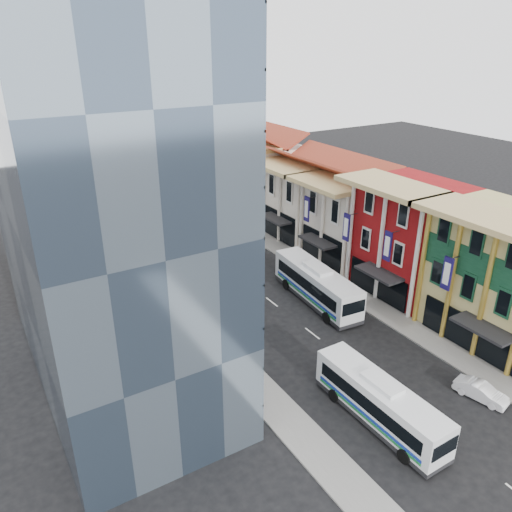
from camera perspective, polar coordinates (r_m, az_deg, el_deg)
ground at (r=39.28m, az=20.48°, el=-18.52°), size 200.00×200.00×0.00m
sidewalk_right at (r=56.86m, az=9.05°, el=-2.98°), size 3.00×90.00×0.15m
sidewalk_left at (r=48.82m, az=-6.67°, el=-7.69°), size 3.00×90.00×0.15m
shophouse_red at (r=54.85m, az=17.22°, el=1.95°), size 8.00×10.00×12.00m
shophouse_cream_near at (r=61.39m, az=10.65°, el=3.98°), size 8.00×9.00×10.00m
shophouse_cream_mid at (r=67.96m, az=5.66°, el=6.25°), size 8.00×9.00×10.00m
shophouse_cream_far at (r=76.12m, az=0.94°, el=8.70°), size 8.00×12.00×11.00m
office_tower at (r=37.62m, az=-17.66°, el=6.51°), size 12.00×26.00×30.00m
office_block_far at (r=61.76m, az=-21.32°, el=4.81°), size 10.00×18.00×14.00m
bus_left_near at (r=37.84m, az=13.95°, el=-15.80°), size 2.76×11.29×3.61m
bus_left_far at (r=53.93m, az=-6.56°, el=-2.53°), size 4.95×10.49×3.28m
bus_right at (r=51.94m, az=6.94°, el=-3.18°), size 3.93×12.79×4.04m
sedan_left at (r=39.37m, az=11.95°, el=-15.96°), size 2.41×4.05×1.29m
sedan_right at (r=43.02m, az=24.31°, el=-13.93°), size 2.28×4.18×1.31m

